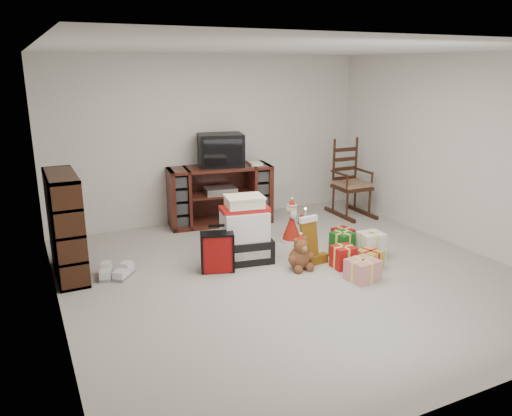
{
  "coord_description": "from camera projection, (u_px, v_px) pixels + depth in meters",
  "views": [
    {
      "loc": [
        -2.71,
        -4.64,
        2.34
      ],
      "look_at": [
        -0.16,
        0.6,
        0.67
      ],
      "focal_mm": 35.0,
      "sensor_mm": 36.0,
      "label": 1
    }
  ],
  "objects": [
    {
      "name": "tv_stand",
      "position": [
        220.0,
        195.0,
        7.56
      ],
      "size": [
        1.61,
        0.75,
        0.88
      ],
      "rotation": [
        0.0,
        0.0,
        -0.13
      ],
      "color": "#4A1D15",
      "rests_on": "floor"
    },
    {
      "name": "gift_pile",
      "position": [
        245.0,
        233.0,
        6.12
      ],
      "size": [
        0.71,
        0.57,
        0.81
      ],
      "rotation": [
        0.0,
        0.0,
        -0.17
      ],
      "color": "black",
      "rests_on": "floor"
    },
    {
      "name": "santa_figurine",
      "position": [
        292.0,
        225.0,
        6.81
      ],
      "size": [
        0.3,
        0.28,
        0.61
      ],
      "color": "#AB1E12",
      "rests_on": "floor"
    },
    {
      "name": "room",
      "position": [
        293.0,
        169.0,
        5.45
      ],
      "size": [
        5.01,
        5.01,
        2.51
      ],
      "color": "#A3A096",
      "rests_on": "ground"
    },
    {
      "name": "crt_television",
      "position": [
        221.0,
        150.0,
        7.42
      ],
      "size": [
        0.74,
        0.61,
        0.48
      ],
      "rotation": [
        0.0,
        0.0,
        -0.23
      ],
      "color": "black",
      "rests_on": "tv_stand"
    },
    {
      "name": "teddy_bear",
      "position": [
        300.0,
        255.0,
        5.91
      ],
      "size": [
        0.26,
        0.23,
        0.39
      ],
      "color": "brown",
      "rests_on": "floor"
    },
    {
      "name": "red_suitcase",
      "position": [
        217.0,
        252.0,
        5.82
      ],
      "size": [
        0.4,
        0.29,
        0.55
      ],
      "rotation": [
        0.0,
        0.0,
        -0.31
      ],
      "color": "maroon",
      "rests_on": "floor"
    },
    {
      "name": "gift_cluster",
      "position": [
        355.0,
        251.0,
        6.11
      ],
      "size": [
        0.84,
        1.18,
        0.29
      ],
      "color": "#AF1414",
      "rests_on": "floor"
    },
    {
      "name": "sneaker_pair",
      "position": [
        115.0,
        273.0,
        5.7
      ],
      "size": [
        0.45,
        0.34,
        0.11
      ],
      "rotation": [
        0.0,
        0.0,
        -0.42
      ],
      "color": "silver",
      "rests_on": "floor"
    },
    {
      "name": "stocking",
      "position": [
        309.0,
        240.0,
        6.01
      ],
      "size": [
        0.3,
        0.15,
        0.61
      ],
      "primitive_type": null,
      "rotation": [
        0.0,
        0.0,
        0.1
      ],
      "color": "#0D7A0F",
      "rests_on": "floor"
    },
    {
      "name": "rocking_chair",
      "position": [
        349.0,
        188.0,
        8.03
      ],
      "size": [
        0.52,
        0.85,
        1.27
      ],
      "rotation": [
        0.0,
        0.0,
        -0.02
      ],
      "color": "black",
      "rests_on": "floor"
    },
    {
      "name": "mrs_claus_figurine",
      "position": [
        238.0,
        241.0,
        6.26
      ],
      "size": [
        0.27,
        0.26,
        0.56
      ],
      "color": "#AB1E12",
      "rests_on": "floor"
    },
    {
      "name": "bookshelf",
      "position": [
        66.0,
        227.0,
        5.63
      ],
      "size": [
        0.33,
        0.98,
        1.2
      ],
      "color": "black",
      "rests_on": "floor"
    }
  ]
}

